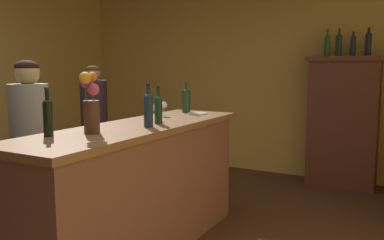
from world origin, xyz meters
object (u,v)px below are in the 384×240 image
object	(u,v)px
cheese_plate	(197,113)
display_bottle_midleft	(339,44)
wine_bottle_malbec	(158,108)
display_bottle_midright	(368,43)
bar_counter	(139,189)
wine_glass_front	(163,106)
display_cabinet	(343,119)
display_bottle_center	(353,44)
patron_in_grey	(30,141)
wine_bottle_syrah	(48,115)
wine_bottle_rose	(148,108)
display_bottle_left	(327,44)
flower_arrangement	(90,102)
patron_by_cabinet	(94,123)
wine_glass_mid	(156,109)
wine_bottle_riesling	(186,99)

from	to	relation	value
cheese_plate	display_bottle_midleft	xyz separation A→B (m)	(0.97, 1.85, 0.72)
wine_bottle_malbec	display_bottle_midright	distance (m)	2.94
bar_counter	wine_glass_front	size ratio (longest dim) A/B	17.43
display_cabinet	display_bottle_center	world-z (taller)	display_bottle_center
display_bottle_midright	patron_in_grey	world-z (taller)	display_bottle_midright
patron_in_grey	wine_bottle_syrah	bearing A→B (deg)	-53.08
wine_bottle_rose	wine_glass_front	world-z (taller)	wine_bottle_rose
display_bottle_left	display_bottle_center	xyz separation A→B (m)	(0.30, -0.00, -0.01)
wine_bottle_malbec	display_bottle_center	distance (m)	2.87
wine_bottle_malbec	display_bottle_center	size ratio (longest dim) A/B	0.96
display_bottle_center	display_bottle_midright	distance (m)	0.17
wine_bottle_malbec	wine_bottle_rose	xyz separation A→B (m)	(0.04, -0.20, 0.02)
flower_arrangement	patron_by_cabinet	xyz separation A→B (m)	(-1.41, 1.58, -0.42)
wine_bottle_rose	display_bottle_center	bearing A→B (deg)	69.42
wine_bottle_malbec	wine_glass_mid	xyz separation A→B (m)	(-0.12, 0.15, -0.03)
display_cabinet	cheese_plate	distance (m)	2.14
wine_bottle_syrah	patron_in_grey	distance (m)	1.00
wine_bottle_syrah	cheese_plate	size ratio (longest dim) A/B	1.65
display_bottle_left	wine_bottle_rose	bearing A→B (deg)	-105.03
wine_glass_mid	display_bottle_midleft	xyz separation A→B (m)	(1.05, 2.43, 0.63)
flower_arrangement	display_bottle_left	size ratio (longest dim) A/B	1.22
wine_bottle_syrah	patron_in_grey	bearing A→B (deg)	147.49
bar_counter	cheese_plate	xyz separation A→B (m)	(0.06, 0.88, 0.52)
wine_glass_front	cheese_plate	xyz separation A→B (m)	(0.20, 0.30, -0.09)
patron_in_grey	display_bottle_midright	bearing A→B (deg)	30.73
wine_bottle_malbec	display_bottle_midleft	xyz separation A→B (m)	(0.92, 2.59, 0.60)
wine_bottle_malbec	flower_arrangement	size ratio (longest dim) A/B	0.72
flower_arrangement	display_bottle_center	size ratio (longest dim) A/B	1.33
cheese_plate	display_bottle_midright	bearing A→B (deg)	54.98
wine_bottle_syrah	display_bottle_midright	bearing A→B (deg)	65.76
flower_arrangement	wine_bottle_syrah	bearing A→B (deg)	-125.83
cheese_plate	patron_by_cabinet	xyz separation A→B (m)	(-1.50, 0.22, -0.21)
bar_counter	display_bottle_center	size ratio (longest dim) A/B	7.42
wine_glass_front	flower_arrangement	xyz separation A→B (m)	(0.11, -1.07, 0.12)
wine_glass_front	display_bottle_midleft	size ratio (longest dim) A/B	0.39
bar_counter	wine_bottle_syrah	bearing A→B (deg)	-105.33
wine_glass_front	display_bottle_left	distance (m)	2.46
wine_bottle_syrah	flower_arrangement	bearing A→B (deg)	54.17
display_bottle_midright	display_cabinet	bearing A→B (deg)	-180.00
wine_bottle_malbec	display_bottle_midright	world-z (taller)	display_bottle_midright
cheese_plate	wine_bottle_riesling	bearing A→B (deg)	156.63
bar_counter	wine_bottle_syrah	xyz separation A→B (m)	(-0.19, -0.70, 0.65)
wine_bottle_riesling	flower_arrangement	xyz separation A→B (m)	(0.07, -1.43, 0.08)
display_cabinet	patron_by_cabinet	distance (m)	3.03
wine_glass_mid	flower_arrangement	size ratio (longest dim) A/B	0.34
display_bottle_midleft	display_bottle_midright	world-z (taller)	display_bottle_midleft
display_bottle_center	bar_counter	bearing A→B (deg)	-113.47
wine_bottle_malbec	patron_in_grey	xyz separation A→B (m)	(-1.09, -0.34, -0.31)
wine_glass_front	wine_glass_mid	xyz separation A→B (m)	(0.11, -0.29, 0.00)
wine_bottle_riesling	patron_by_cabinet	world-z (taller)	patron_by_cabinet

